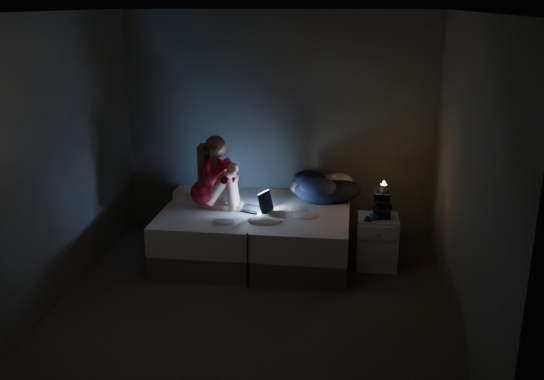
% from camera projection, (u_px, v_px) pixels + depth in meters
% --- Properties ---
extents(floor, '(3.60, 3.80, 0.02)m').
position_uv_depth(floor, '(252.00, 305.00, 5.56)').
color(floor, black).
rests_on(floor, ground).
extents(ceiling, '(3.60, 3.80, 0.02)m').
position_uv_depth(ceiling, '(249.00, 11.00, 4.77)').
color(ceiling, silver).
rests_on(ceiling, ground).
extents(wall_back, '(3.60, 0.02, 2.60)m').
position_uv_depth(wall_back, '(278.00, 126.00, 6.97)').
color(wall_back, '#3F403C').
rests_on(wall_back, ground).
extents(wall_front, '(3.60, 0.02, 2.60)m').
position_uv_depth(wall_front, '(194.00, 259.00, 3.36)').
color(wall_front, '#3F403C').
rests_on(wall_front, ground).
extents(wall_left, '(0.02, 3.80, 2.60)m').
position_uv_depth(wall_left, '(53.00, 162.00, 5.40)').
color(wall_left, '#3F403C').
rests_on(wall_left, ground).
extents(wall_right, '(0.02, 3.80, 2.60)m').
position_uv_depth(wall_right, '(467.00, 177.00, 4.93)').
color(wall_right, '#3F403C').
rests_on(wall_right, ground).
extents(bed, '(1.99, 1.49, 0.55)m').
position_uv_depth(bed, '(256.00, 233.00, 6.53)').
color(bed, beige).
rests_on(bed, ground).
extents(pillow, '(0.41, 0.29, 0.12)m').
position_uv_depth(pillow, '(194.00, 194.00, 6.74)').
color(pillow, silver).
rests_on(pillow, bed).
extents(woman, '(0.51, 0.35, 0.80)m').
position_uv_depth(woman, '(205.00, 172.00, 6.37)').
color(woman, maroon).
rests_on(woman, bed).
extents(laptop, '(0.41, 0.35, 0.24)m').
position_uv_depth(laptop, '(254.00, 200.00, 6.36)').
color(laptop, black).
rests_on(laptop, bed).
extents(clothes_pile, '(0.73, 0.67, 0.36)m').
position_uv_depth(clothes_pile, '(320.00, 186.00, 6.66)').
color(clothes_pile, '#1B294C').
rests_on(clothes_pile, bed).
extents(nightstand, '(0.42, 0.37, 0.55)m').
position_uv_depth(nightstand, '(377.00, 242.00, 6.27)').
color(nightstand, silver).
rests_on(nightstand, ground).
extents(book_stack, '(0.19, 0.25, 0.27)m').
position_uv_depth(book_stack, '(383.00, 204.00, 6.16)').
color(book_stack, black).
rests_on(book_stack, nightstand).
extents(candle, '(0.07, 0.07, 0.08)m').
position_uv_depth(candle, '(383.00, 188.00, 6.11)').
color(candle, beige).
rests_on(candle, book_stack).
extents(phone, '(0.09, 0.15, 0.01)m').
position_uv_depth(phone, '(368.00, 219.00, 6.11)').
color(phone, black).
rests_on(phone, nightstand).
extents(blue_orb, '(0.08, 0.08, 0.08)m').
position_uv_depth(blue_orb, '(373.00, 217.00, 6.08)').
color(blue_orb, '#1C4B97').
rests_on(blue_orb, nightstand).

